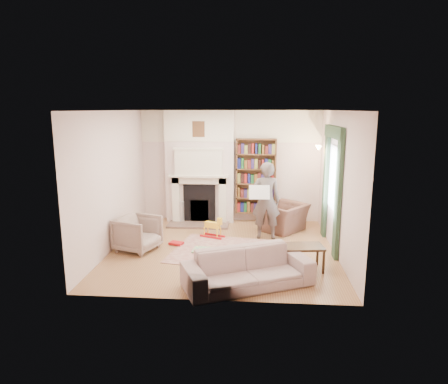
# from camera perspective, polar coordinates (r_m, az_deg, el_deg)

# --- Properties ---
(floor) EXTENTS (4.50, 4.50, 0.00)m
(floor) POSITION_cam_1_polar(r_m,az_deg,el_deg) (8.30, -0.14, -8.15)
(floor) COLOR brown
(floor) RESTS_ON ground
(ceiling) EXTENTS (4.50, 4.50, 0.00)m
(ceiling) POSITION_cam_1_polar(r_m,az_deg,el_deg) (7.80, -0.15, 11.57)
(ceiling) COLOR white
(ceiling) RESTS_ON wall_back
(wall_back) EXTENTS (4.50, 0.00, 4.50)m
(wall_back) POSITION_cam_1_polar(r_m,az_deg,el_deg) (10.14, 0.91, 3.69)
(wall_back) COLOR #F3DDD3
(wall_back) RESTS_ON floor
(wall_front) EXTENTS (4.50, 0.00, 4.50)m
(wall_front) POSITION_cam_1_polar(r_m,az_deg,el_deg) (5.74, -2.01, -2.65)
(wall_front) COLOR #F3DDD3
(wall_front) RESTS_ON floor
(wall_left) EXTENTS (0.00, 4.50, 4.50)m
(wall_left) POSITION_cam_1_polar(r_m,az_deg,el_deg) (8.42, -15.60, 1.57)
(wall_left) COLOR #F3DDD3
(wall_left) RESTS_ON floor
(wall_right) EXTENTS (0.00, 4.50, 4.50)m
(wall_right) POSITION_cam_1_polar(r_m,az_deg,el_deg) (8.06, 16.00, 1.11)
(wall_right) COLOR #F3DDD3
(wall_right) RESTS_ON floor
(fireplace) EXTENTS (1.70, 0.58, 2.80)m
(fireplace) POSITION_cam_1_polar(r_m,az_deg,el_deg) (10.02, -3.45, 3.50)
(fireplace) COLOR #F3DDD3
(fireplace) RESTS_ON floor
(bookcase) EXTENTS (1.00, 0.24, 1.85)m
(bookcase) POSITION_cam_1_polar(r_m,az_deg,el_deg) (10.03, 4.57, 2.26)
(bookcase) COLOR brown
(bookcase) RESTS_ON floor
(window) EXTENTS (0.02, 0.90, 1.30)m
(window) POSITION_cam_1_polar(r_m,az_deg,el_deg) (8.44, 15.40, 1.95)
(window) COLOR silver
(window) RESTS_ON wall_right
(curtain_left) EXTENTS (0.07, 0.32, 2.40)m
(curtain_left) POSITION_cam_1_polar(r_m,az_deg,el_deg) (7.80, 15.98, -0.73)
(curtain_left) COLOR #2A412D
(curtain_left) RESTS_ON floor
(curtain_right) EXTENTS (0.07, 0.32, 2.40)m
(curtain_right) POSITION_cam_1_polar(r_m,az_deg,el_deg) (9.15, 14.31, 1.17)
(curtain_right) COLOR #2A412D
(curtain_right) RESTS_ON floor
(pelmet) EXTENTS (0.09, 1.70, 0.24)m
(pelmet) POSITION_cam_1_polar(r_m,az_deg,el_deg) (8.33, 15.45, 8.27)
(pelmet) COLOR #2A412D
(pelmet) RESTS_ON wall_right
(wall_sconce) EXTENTS (0.20, 0.24, 0.24)m
(wall_sconce) POSITION_cam_1_polar(r_m,az_deg,el_deg) (9.42, 13.10, 5.82)
(wall_sconce) COLOR gold
(wall_sconce) RESTS_ON wall_right
(rug) EXTENTS (2.61, 2.17, 0.01)m
(rug) POSITION_cam_1_polar(r_m,az_deg,el_deg) (8.13, 1.17, -8.53)
(rug) COLOR #C6AF96
(rug) RESTS_ON floor
(armchair_reading) EXTENTS (1.29, 1.31, 0.64)m
(armchair_reading) POSITION_cam_1_polar(r_m,az_deg,el_deg) (9.53, 8.58, -3.61)
(armchair_reading) COLOR #53342C
(armchair_reading) RESTS_ON floor
(armchair_left) EXTENTS (0.98, 0.97, 0.70)m
(armchair_left) POSITION_cam_1_polar(r_m,az_deg,el_deg) (8.32, -12.23, -5.81)
(armchair_left) COLOR #B2A992
(armchair_left) RESTS_ON floor
(sofa) EXTENTS (2.22, 1.59, 0.60)m
(sofa) POSITION_cam_1_polar(r_m,az_deg,el_deg) (6.57, 3.42, -10.85)
(sofa) COLOR #B7AD97
(sofa) RESTS_ON floor
(man_reading) EXTENTS (0.64, 0.44, 1.72)m
(man_reading) POSITION_cam_1_polar(r_m,az_deg,el_deg) (8.79, 6.02, -1.24)
(man_reading) COLOR #4F443F
(man_reading) RESTS_ON floor
(newspaper) EXTENTS (0.44, 0.15, 0.30)m
(newspaper) POSITION_cam_1_polar(r_m,az_deg,el_deg) (8.55, 5.07, -0.03)
(newspaper) COLOR silver
(newspaper) RESTS_ON man_reading
(coffee_table) EXTENTS (0.75, 0.53, 0.45)m
(coffee_table) POSITION_cam_1_polar(r_m,az_deg,el_deg) (7.36, 11.19, -9.18)
(coffee_table) COLOR #352512
(coffee_table) RESTS_ON floor
(paraffin_heater) EXTENTS (0.25, 0.25, 0.55)m
(paraffin_heater) POSITION_cam_1_polar(r_m,az_deg,el_deg) (10.18, -6.26, -2.81)
(paraffin_heater) COLOR #B8BBC0
(paraffin_heater) RESTS_ON floor
(rocking_horse) EXTENTS (0.58, 0.40, 0.48)m
(rocking_horse) POSITION_cam_1_polar(r_m,az_deg,el_deg) (8.95, -1.67, -5.05)
(rocking_horse) COLOR yellow
(rocking_horse) RESTS_ON rug
(board_game) EXTENTS (0.39, 0.39, 0.03)m
(board_game) POSITION_cam_1_polar(r_m,az_deg,el_deg) (8.18, -3.14, -8.27)
(board_game) COLOR #E3E450
(board_game) RESTS_ON rug
(game_box_lid) EXTENTS (0.33, 0.27, 0.05)m
(game_box_lid) POSITION_cam_1_polar(r_m,az_deg,el_deg) (8.59, -6.83, -7.27)
(game_box_lid) COLOR red
(game_box_lid) RESTS_ON rug
(comic_annuals) EXTENTS (0.67, 0.30, 0.02)m
(comic_annuals) POSITION_cam_1_polar(r_m,az_deg,el_deg) (7.81, 1.55, -9.30)
(comic_annuals) COLOR red
(comic_annuals) RESTS_ON rug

